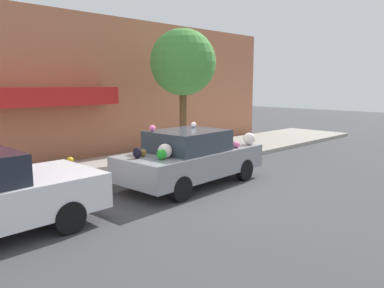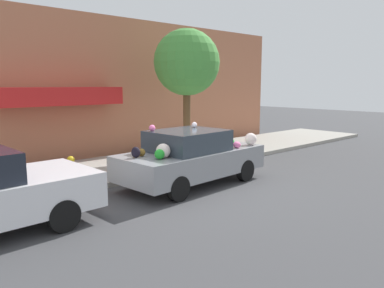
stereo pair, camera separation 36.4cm
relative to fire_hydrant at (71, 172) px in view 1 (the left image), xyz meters
The scene contains 6 objects.
ground_plane 2.99m from the fire_hydrant, 31.65° to the right, with size 60.00×60.00×0.00m, color #424244.
sidewalk_curb 2.80m from the fire_hydrant, 24.58° to the left, with size 24.00×3.20×0.14m.
building_facade 4.56m from the fire_hydrant, 54.39° to the left, with size 18.00×1.20×4.87m.
street_tree 5.32m from the fire_hydrant, 10.96° to the left, with size 2.16×2.16×4.19m.
fire_hydrant is the anchor object (origin of this frame).
art_car 2.96m from the fire_hydrant, 32.10° to the right, with size 4.04×1.93×1.56m.
Camera 1 is at (-6.52, -6.66, 2.52)m, focal length 35.00 mm.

